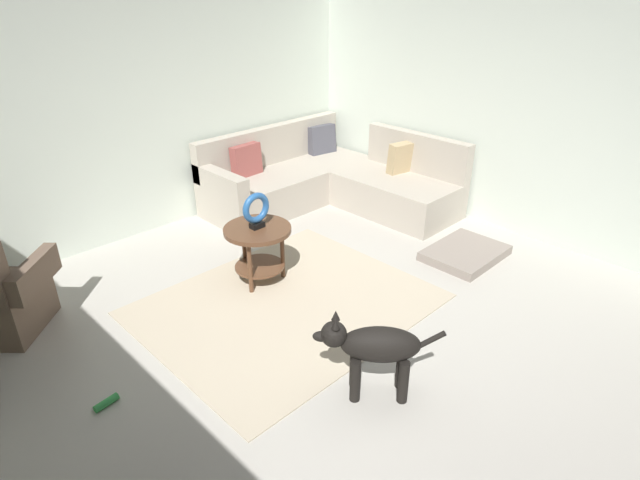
{
  "coord_description": "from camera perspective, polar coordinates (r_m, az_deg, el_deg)",
  "views": [
    {
      "loc": [
        -2.27,
        -2.14,
        2.5
      ],
      "look_at": [
        0.45,
        0.6,
        0.55
      ],
      "focal_mm": 29.14,
      "sensor_mm": 36.0,
      "label": 1
    }
  ],
  "objects": [
    {
      "name": "dog",
      "position": [
        3.42,
        5.9,
        -11.67
      ],
      "size": [
        0.62,
        0.66,
        0.63
      ],
      "rotation": [
        0.0,
        0.0,
        0.75
      ],
      "color": "black",
      "rests_on": "ground_plane"
    },
    {
      "name": "torus_sculpture",
      "position": [
        4.52,
        -7.02,
        3.32
      ],
      "size": [
        0.28,
        0.08,
        0.33
      ],
      "color": "black",
      "rests_on": "side_table"
    },
    {
      "name": "dog_toy_rope",
      "position": [
        3.81,
        -22.41,
        -16.18
      ],
      "size": [
        0.17,
        0.07,
        0.05
      ],
      "primitive_type": "cylinder",
      "rotation": [
        0.0,
        1.57,
        0.12
      ],
      "color": "green",
      "rests_on": "ground_plane"
    },
    {
      "name": "sectional_couch",
      "position": [
        6.35,
        0.88,
        6.45
      ],
      "size": [
        2.2,
        2.25,
        0.88
      ],
      "color": "#B2A899",
      "rests_on": "ground_plane"
    },
    {
      "name": "dog_bed_mat",
      "position": [
        5.38,
        15.65,
        -1.39
      ],
      "size": [
        0.8,
        0.6,
        0.09
      ],
      "primitive_type": "cube",
      "color": "gray",
      "rests_on": "ground_plane"
    },
    {
      "name": "side_table",
      "position": [
        4.65,
        -6.82,
        -0.01
      ],
      "size": [
        0.6,
        0.6,
        0.54
      ],
      "color": "brown",
      "rests_on": "ground_plane"
    },
    {
      "name": "ground_plane",
      "position": [
        4.03,
        1.51,
        -12.49
      ],
      "size": [
        6.0,
        6.0,
        0.1
      ],
      "primitive_type": "cube",
      "color": "#B7B2A8"
    },
    {
      "name": "wall_back",
      "position": [
        5.68,
        -20.88,
        13.44
      ],
      "size": [
        6.0,
        0.12,
        2.7
      ],
      "primitive_type": "cube",
      "color": "silver",
      "rests_on": "ground_plane"
    },
    {
      "name": "area_rug",
      "position": [
        4.49,
        -3.65,
        -7.04
      ],
      "size": [
        2.3,
        1.9,
        0.01
      ],
      "primitive_type": "cube",
      "color": "#BCAD93",
      "rests_on": "ground_plane"
    },
    {
      "name": "wall_right",
      "position": [
        5.75,
        23.04,
        13.21
      ],
      "size": [
        0.12,
        6.0,
        2.7
      ],
      "primitive_type": "cube",
      "color": "silver",
      "rests_on": "ground_plane"
    }
  ]
}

